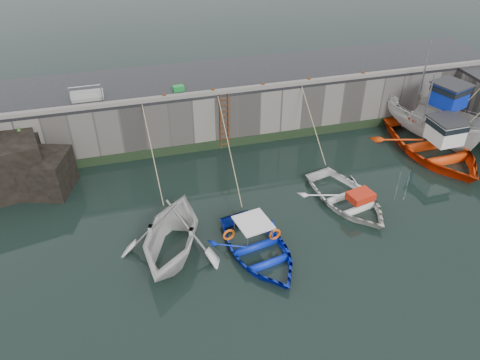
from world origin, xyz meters
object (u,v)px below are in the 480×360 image
object	(u,v)px
bollard_b	(213,91)
bollard_d	(309,80)
boat_near_white	(173,252)
boat_near_navy	(346,202)
fish_crate	(178,88)
boat_far_white	(433,120)
boat_near_blue	(258,254)
bollard_a	(164,96)
bollard_e	(363,74)
bollard_c	(263,85)
boat_far_orange	(433,146)
ladder	(225,122)

from	to	relation	value
bollard_b	bollard_d	xyz separation A→B (m)	(5.30, 0.00, 0.00)
boat_near_white	boat_near_navy	distance (m)	8.37
fish_crate	boat_far_white	bearing A→B (deg)	-19.65
bollard_b	bollard_d	bearing A→B (deg)	0.00
boat_near_blue	boat_near_navy	size ratio (longest dim) A/B	0.98
boat_near_white	bollard_a	size ratio (longest dim) A/B	17.93
boat_near_navy	bollard_e	bearing A→B (deg)	47.87
boat_near_white	boat_far_white	size ratio (longest dim) A/B	0.71
boat_near_white	fish_crate	size ratio (longest dim) A/B	8.88
boat_near_white	bollard_c	bearing A→B (deg)	73.23
boat_far_white	bollard_b	world-z (taller)	boat_far_white
boat_far_orange	bollard_e	world-z (taller)	boat_far_orange
boat_near_white	bollard_c	size ratio (longest dim) A/B	17.93
boat_far_white	bollard_a	world-z (taller)	boat_far_white
boat_near_white	boat_near_blue	size ratio (longest dim) A/B	1.05
fish_crate	bollard_a	bearing A→B (deg)	-143.68
ladder	bollard_a	xyz separation A→B (m)	(-3.00, 0.34, 1.71)
boat_near_navy	bollard_b	size ratio (longest dim) A/B	17.46
boat_far_orange	fish_crate	xyz separation A→B (m)	(-12.81, 4.63, 2.84)
ladder	bollard_d	world-z (taller)	bollard_d
boat_near_blue	boat_near_navy	world-z (taller)	boat_near_navy
boat_far_orange	fish_crate	size ratio (longest dim) A/B	12.51
bollard_a	bollard_e	xyz separation A→B (m)	(11.00, 0.00, 0.00)
bollard_c	boat_near_blue	bearing A→B (deg)	-108.12
boat_near_white	boat_far_white	world-z (taller)	boat_far_white
boat_near_navy	fish_crate	bearing A→B (deg)	118.36
boat_near_blue	boat_near_navy	xyz separation A→B (m)	(4.96, 2.18, 0.00)
boat_far_white	bollard_b	distance (m)	12.42
ladder	bollard_e	bearing A→B (deg)	2.40
fish_crate	bollard_c	distance (m)	4.44
bollard_c	bollard_d	size ratio (longest dim) A/B	1.00
boat_near_white	boat_far_white	xyz separation A→B (m)	(15.52, 5.51, 1.08)
boat_near_white	fish_crate	distance (m)	9.35
ladder	boat_near_blue	bearing A→B (deg)	-94.55
boat_far_orange	bollard_e	distance (m)	5.46
boat_near_white	bollard_d	size ratio (longest dim) A/B	17.93
bollard_e	bollard_b	bearing A→B (deg)	180.00
fish_crate	boat_near_navy	bearing A→B (deg)	-55.99
bollard_c	bollard_e	size ratio (longest dim) A/B	1.00
boat_far_orange	boat_near_white	bearing A→B (deg)	-167.01
boat_near_navy	fish_crate	world-z (taller)	fish_crate
ladder	boat_far_white	xyz separation A→B (m)	(11.51, -1.92, -0.51)
boat_near_white	boat_far_white	distance (m)	16.50
boat_far_white	boat_far_orange	world-z (taller)	boat_far_white
boat_far_white	fish_crate	xyz separation A→B (m)	(-13.68, 3.04, 2.22)
ladder	boat_near_navy	distance (m)	7.76
boat_near_blue	bollard_c	size ratio (longest dim) A/B	17.03
boat_near_white	bollard_b	size ratio (longest dim) A/B	17.93
boat_near_blue	boat_far_orange	distance (m)	12.36
boat_near_blue	bollard_d	distance (m)	10.86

